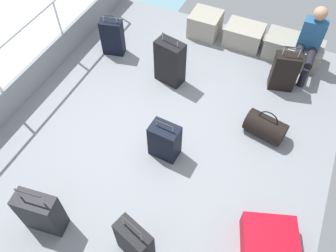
{
  "coord_description": "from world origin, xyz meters",
  "views": [
    {
      "loc": [
        1.22,
        -2.71,
        3.85
      ],
      "look_at": [
        0.06,
        -0.16,
        0.25
      ],
      "focal_mm": 36.99,
      "sensor_mm": 36.0,
      "label": 1
    }
  ],
  "objects_px": {
    "passenger_seated": "(310,42)",
    "duffel_bag": "(265,127)",
    "suitcase_1": "(165,141)",
    "suitcase_0": "(284,72)",
    "cargo_crate_0": "(205,24)",
    "cargo_crate_1": "(244,35)",
    "suitcase_4": "(170,62)",
    "suitcase_3": "(41,212)",
    "suitcase_2": "(135,242)",
    "suitcase_5": "(113,37)",
    "cargo_crate_3": "(304,54)",
    "cargo_crate_2": "(284,46)"
  },
  "relations": [
    {
      "from": "cargo_crate_0",
      "to": "suitcase_5",
      "type": "height_order",
      "value": "suitcase_5"
    },
    {
      "from": "cargo_crate_0",
      "to": "suitcase_4",
      "type": "distance_m",
      "value": 1.32
    },
    {
      "from": "cargo_crate_2",
      "to": "suitcase_2",
      "type": "xyz_separation_m",
      "value": [
        -0.68,
        -3.9,
        0.11
      ]
    },
    {
      "from": "passenger_seated",
      "to": "suitcase_5",
      "type": "height_order",
      "value": "passenger_seated"
    },
    {
      "from": "cargo_crate_3",
      "to": "cargo_crate_2",
      "type": "bearing_deg",
      "value": 175.06
    },
    {
      "from": "suitcase_2",
      "to": "cargo_crate_1",
      "type": "bearing_deg",
      "value": 89.89
    },
    {
      "from": "suitcase_3",
      "to": "suitcase_4",
      "type": "relative_size",
      "value": 0.92
    },
    {
      "from": "cargo_crate_3",
      "to": "suitcase_4",
      "type": "relative_size",
      "value": 0.67
    },
    {
      "from": "cargo_crate_1",
      "to": "suitcase_3",
      "type": "height_order",
      "value": "suitcase_3"
    },
    {
      "from": "cargo_crate_0",
      "to": "cargo_crate_1",
      "type": "bearing_deg",
      "value": 1.25
    },
    {
      "from": "suitcase_3",
      "to": "suitcase_2",
      "type": "bearing_deg",
      "value": 7.43
    },
    {
      "from": "cargo_crate_2",
      "to": "passenger_seated",
      "type": "bearing_deg",
      "value": -30.73
    },
    {
      "from": "suitcase_3",
      "to": "cargo_crate_1",
      "type": "bearing_deg",
      "value": 74.99
    },
    {
      "from": "cargo_crate_0",
      "to": "suitcase_4",
      "type": "relative_size",
      "value": 0.64
    },
    {
      "from": "passenger_seated",
      "to": "duffel_bag",
      "type": "height_order",
      "value": "passenger_seated"
    },
    {
      "from": "passenger_seated",
      "to": "suitcase_2",
      "type": "xyz_separation_m",
      "value": [
        -1.03,
        -3.69,
        -0.25
      ]
    },
    {
      "from": "cargo_crate_3",
      "to": "suitcase_2",
      "type": "xyz_separation_m",
      "value": [
        -1.03,
        -3.87,
        0.12
      ]
    },
    {
      "from": "passenger_seated",
      "to": "cargo_crate_0",
      "type": "bearing_deg",
      "value": 173.17
    },
    {
      "from": "suitcase_0",
      "to": "cargo_crate_0",
      "type": "bearing_deg",
      "value": 153.89
    },
    {
      "from": "suitcase_4",
      "to": "cargo_crate_1",
      "type": "bearing_deg",
      "value": 59.54
    },
    {
      "from": "cargo_crate_3",
      "to": "duffel_bag",
      "type": "height_order",
      "value": "duffel_bag"
    },
    {
      "from": "suitcase_1",
      "to": "suitcase_2",
      "type": "bearing_deg",
      "value": -78.49
    },
    {
      "from": "cargo_crate_2",
      "to": "suitcase_1",
      "type": "distance_m",
      "value": 2.76
    },
    {
      "from": "cargo_crate_1",
      "to": "suitcase_2",
      "type": "height_order",
      "value": "suitcase_2"
    },
    {
      "from": "cargo_crate_1",
      "to": "suitcase_5",
      "type": "relative_size",
      "value": 0.9
    },
    {
      "from": "cargo_crate_1",
      "to": "suitcase_4",
      "type": "relative_size",
      "value": 0.78
    },
    {
      "from": "suitcase_5",
      "to": "cargo_crate_1",
      "type": "bearing_deg",
      "value": 30.26
    },
    {
      "from": "suitcase_1",
      "to": "cargo_crate_1",
      "type": "bearing_deg",
      "value": 83.98
    },
    {
      "from": "suitcase_4",
      "to": "suitcase_5",
      "type": "height_order",
      "value": "suitcase_4"
    },
    {
      "from": "cargo_crate_0",
      "to": "suitcase_0",
      "type": "height_order",
      "value": "suitcase_0"
    },
    {
      "from": "cargo_crate_2",
      "to": "cargo_crate_0",
      "type": "bearing_deg",
      "value": 180.0
    },
    {
      "from": "cargo_crate_1",
      "to": "suitcase_4",
      "type": "bearing_deg",
      "value": -120.46
    },
    {
      "from": "cargo_crate_3",
      "to": "passenger_seated",
      "type": "bearing_deg",
      "value": -90.0
    },
    {
      "from": "cargo_crate_3",
      "to": "suitcase_3",
      "type": "xyz_separation_m",
      "value": [
        -2.11,
        -4.01,
        0.13
      ]
    },
    {
      "from": "duffel_bag",
      "to": "suitcase_1",
      "type": "bearing_deg",
      "value": -142.73
    },
    {
      "from": "cargo_crate_2",
      "to": "passenger_seated",
      "type": "xyz_separation_m",
      "value": [
        0.35,
        -0.21,
        0.35
      ]
    },
    {
      "from": "passenger_seated",
      "to": "suitcase_0",
      "type": "relative_size",
      "value": 1.35
    },
    {
      "from": "cargo_crate_0",
      "to": "suitcase_4",
      "type": "xyz_separation_m",
      "value": [
        -0.08,
        -1.31,
        0.16
      ]
    },
    {
      "from": "passenger_seated",
      "to": "duffel_bag",
      "type": "distance_m",
      "value": 1.59
    },
    {
      "from": "cargo_crate_1",
      "to": "suitcase_3",
      "type": "distance_m",
      "value": 4.2
    },
    {
      "from": "suitcase_2",
      "to": "suitcase_4",
      "type": "relative_size",
      "value": 0.92
    },
    {
      "from": "cargo_crate_0",
      "to": "duffel_bag",
      "type": "xyz_separation_m",
      "value": [
        1.53,
        -1.74,
        -0.04
      ]
    },
    {
      "from": "cargo_crate_0",
      "to": "passenger_seated",
      "type": "xyz_separation_m",
      "value": [
        1.72,
        -0.21,
        0.34
      ]
    },
    {
      "from": "duffel_bag",
      "to": "cargo_crate_3",
      "type": "bearing_deg",
      "value": 83.79
    },
    {
      "from": "suitcase_2",
      "to": "suitcase_4",
      "type": "bearing_deg",
      "value": 106.59
    },
    {
      "from": "suitcase_1",
      "to": "cargo_crate_0",
      "type": "bearing_deg",
      "value": 99.29
    },
    {
      "from": "suitcase_2",
      "to": "duffel_bag",
      "type": "xyz_separation_m",
      "value": [
        0.84,
        2.16,
        -0.13
      ]
    },
    {
      "from": "cargo_crate_0",
      "to": "suitcase_2",
      "type": "relative_size",
      "value": 0.7
    },
    {
      "from": "cargo_crate_3",
      "to": "suitcase_4",
      "type": "distance_m",
      "value": 2.22
    },
    {
      "from": "cargo_crate_0",
      "to": "suitcase_3",
      "type": "height_order",
      "value": "suitcase_3"
    }
  ]
}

